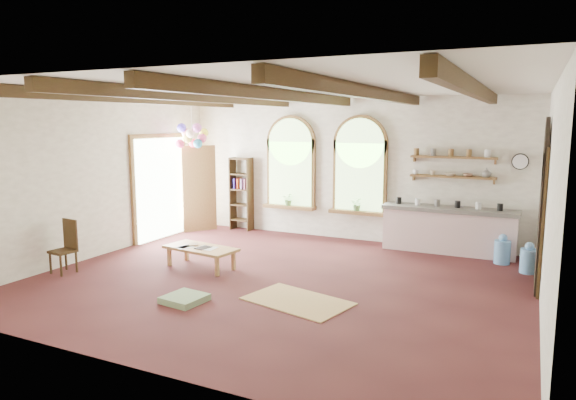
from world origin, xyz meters
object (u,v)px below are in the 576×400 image
Objects in this scene: coffee_table at (201,249)px; kitchen_counter at (449,230)px; side_chair at (64,258)px; balloon_cluster at (192,136)px.

kitchen_counter is at bearing 38.63° from coffee_table.
balloon_cluster is (0.25, 3.55, 2.08)m from side_chair.
side_chair is at bearing -143.16° from kitchen_counter.
balloon_cluster reaches higher than kitchen_counter.
side_chair is 0.84× the size of balloon_cluster.
balloon_cluster is (-1.76, 2.25, 2.00)m from coffee_table.
kitchen_counter is at bearing 36.84° from side_chair.
side_chair reaches higher than kitchen_counter.
side_chair reaches higher than coffee_table.
kitchen_counter is at bearing 8.97° from balloon_cluster.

